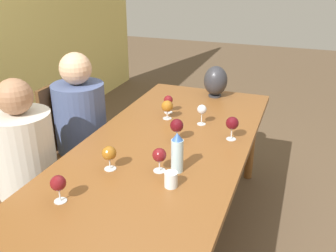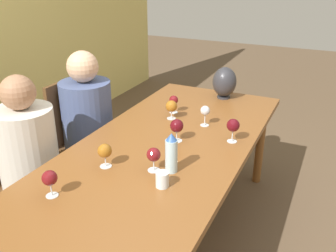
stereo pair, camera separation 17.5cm
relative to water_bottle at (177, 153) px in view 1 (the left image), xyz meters
The scene contains 17 objects.
ground_plane 0.89m from the water_bottle, 45.43° to the left, with size 14.00×14.00×0.00m, color brown.
dining_table 0.30m from the water_bottle, 45.43° to the left, with size 2.49×1.00×0.75m.
water_bottle is the anchor object (origin of this frame).
water_tumbler 0.17m from the water_bottle, behind, with size 0.07×0.07×0.08m.
vase 1.25m from the water_bottle, ahead, with size 0.19×0.19×0.26m.
wine_glass_0 0.65m from the water_bottle, ahead, with size 0.06×0.06×0.14m.
wine_glass_1 0.62m from the water_bottle, 137.05° to the left, with size 0.07×0.07×0.14m.
wine_glass_2 0.85m from the water_bottle, 23.54° to the left, with size 0.07×0.07×0.13m.
wine_glass_3 0.52m from the water_bottle, 21.59° to the right, with size 0.08×0.08×0.15m.
wine_glass_4 0.73m from the water_bottle, 24.65° to the left, with size 0.08×0.08×0.14m.
wine_glass_5 0.10m from the water_bottle, 110.78° to the left, with size 0.08×0.08×0.13m.
wine_glass_6 0.36m from the water_bottle, 107.22° to the left, with size 0.08×0.08×0.14m.
wine_glass_7 0.37m from the water_bottle, 19.53° to the left, with size 0.08×0.08×0.14m.
chair_near 1.07m from the water_bottle, 95.14° to the left, with size 0.44×0.44×0.96m.
chair_far 1.19m from the water_bottle, 62.78° to the left, with size 0.44×0.44×0.96m.
person_near 0.95m from the water_bottle, 95.64° to the left, with size 0.37×0.37×1.19m.
person_far 1.08m from the water_bottle, 60.54° to the left, with size 0.38×0.38×1.21m.
Camera 1 is at (-1.82, -0.73, 1.78)m, focal length 40.00 mm.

